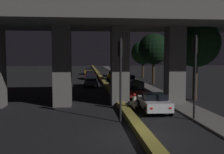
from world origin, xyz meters
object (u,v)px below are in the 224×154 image
traffic_light_right_of_median (195,63)px  motorcycle_white_filtering_near (134,104)px  car_white_lead (154,102)px  car_white_third (126,82)px  car_dark_red_second (133,88)px  motorcycle_red_filtering_far (118,85)px  car_taxi_yellow_fourth (118,79)px  motorcycle_blue_filtering_mid (126,93)px  pedestrian_on_sidewalk (175,90)px  car_taxi_yellow_fifth (113,75)px  car_grey_lead_oncoming (91,80)px  traffic_light_left_of_median (120,65)px  car_dark_red_second_oncoming (90,75)px  car_taxi_yellow_third_oncoming (89,71)px  street_lamp (120,54)px

traffic_light_right_of_median → motorcycle_white_filtering_near: 5.44m
car_white_lead → car_white_third: bearing=2.6°
car_dark_red_second → traffic_light_right_of_median: bearing=-169.8°
motorcycle_red_filtering_far → car_taxi_yellow_fourth: bearing=-4.9°
car_white_lead → motorcycle_red_filtering_far: size_ratio=2.26×
car_white_third → car_taxi_yellow_fourth: bearing=0.0°
motorcycle_blue_filtering_mid → pedestrian_on_sidewalk: (4.31, -1.31, 0.40)m
car_taxi_yellow_fifth → car_grey_lead_oncoming: (-4.05, -9.86, 0.05)m
traffic_light_left_of_median → car_white_lead: 4.83m
car_taxi_yellow_fourth → motorcycle_red_filtering_far: 7.02m
car_dark_red_second_oncoming → car_taxi_yellow_third_oncoming: size_ratio=1.09×
car_dark_red_second → car_dark_red_second_oncoming: 22.26m
car_white_third → car_taxi_yellow_fourth: 6.69m
traffic_light_left_of_median → motorcycle_white_filtering_near: 4.40m
car_taxi_yellow_third_oncoming → pedestrian_on_sidewalk: bearing=11.3°
pedestrian_on_sidewalk → car_dark_red_second: bearing=139.8°
car_grey_lead_oncoming → motorcycle_blue_filtering_mid: 12.14m
car_taxi_yellow_fourth → car_grey_lead_oncoming: car_grey_lead_oncoming is taller
car_white_third → motorcycle_blue_filtering_mid: (-1.14, -7.31, -0.35)m
car_taxi_yellow_third_oncoming → motorcycle_white_filtering_near: (2.86, -41.29, -0.15)m
motorcycle_white_filtering_near → motorcycle_blue_filtering_mid: motorcycle_blue_filtering_mid is taller
car_grey_lead_oncoming → car_dark_red_second: bearing=22.9°
car_taxi_yellow_fourth → car_dark_red_second_oncoming: 10.30m
motorcycle_blue_filtering_mid → car_dark_red_second: bearing=-30.4°
pedestrian_on_sidewalk → car_taxi_yellow_fourth: bearing=102.2°
car_dark_red_second → car_white_third: car_white_third is taller
street_lamp → car_taxi_yellow_fifth: size_ratio=1.91×
car_white_lead → pedestrian_on_sidewalk: pedestrian_on_sidewalk is taller
traffic_light_right_of_median → motorcycle_blue_filtering_mid: traffic_light_right_of_median is taller
car_white_third → motorcycle_white_filtering_near: car_white_third is taller
car_white_third → pedestrian_on_sidewalk: 9.18m
car_dark_red_second_oncoming → motorcycle_red_filtering_far: (3.01, -16.45, -0.14)m
car_white_lead → motorcycle_blue_filtering_mid: size_ratio=2.27×
traffic_light_right_of_median → car_taxi_yellow_fifth: bearing=94.2°
car_white_third → car_dark_red_second_oncoming: 16.70m
street_lamp → car_taxi_yellow_fifth: street_lamp is taller
car_taxi_yellow_fourth → motorcycle_red_filtering_far: size_ratio=2.19×
motorcycle_white_filtering_near → car_white_lead: bearing=-101.8°
car_taxi_yellow_fourth → car_grey_lead_oncoming: 4.67m
traffic_light_left_of_median → street_lamp: 36.37m
car_dark_red_second → pedestrian_on_sidewalk: size_ratio=2.41×
traffic_light_right_of_median → car_grey_lead_oncoming: (-6.24, 19.90, -2.94)m
street_lamp → pedestrian_on_sidewalk: bearing=-87.6°
traffic_light_left_of_median → car_white_lead: size_ratio=1.27×
pedestrian_on_sidewalk → car_taxi_yellow_third_oncoming: bearing=101.2°
car_white_lead → car_white_third: 12.88m
street_lamp → car_taxi_yellow_fourth: (-2.07, -13.90, -3.79)m
car_grey_lead_oncoming → traffic_light_left_of_median: bearing=5.5°
car_white_third → car_taxi_yellow_fifth: size_ratio=1.05×
car_white_lead → car_dark_red_second_oncoming: (-4.19, 29.06, 0.01)m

